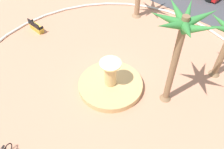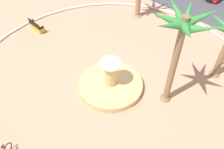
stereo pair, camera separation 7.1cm
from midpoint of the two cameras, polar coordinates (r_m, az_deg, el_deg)
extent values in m
plane|color=tan|center=(17.52, 0.03, -1.96)|extent=(80.00, 80.00, 0.00)
torus|color=silver|center=(17.44, 0.03, -1.74)|extent=(21.65, 21.65, 0.20)
cube|color=#424247|center=(28.32, 21.86, 15.69)|extent=(48.00, 8.00, 0.03)
cylinder|color=tan|center=(17.08, -0.47, -2.49)|extent=(4.50, 4.50, 0.45)
cylinder|color=#19567F|center=(17.11, -0.47, -2.57)|extent=(3.96, 3.96, 0.34)
cylinder|color=tan|center=(16.24, -0.49, 0.14)|extent=(0.81, 0.81, 1.82)
cylinder|color=#E0B370|center=(15.55, -0.51, 2.61)|extent=(1.44, 1.44, 0.12)
cylinder|color=brown|center=(14.64, 14.19, 2.41)|extent=(0.40, 0.40, 6.50)
cone|color=brown|center=(16.81, 12.37, -4.94)|extent=(0.77, 0.77, 0.50)
cone|color=#337F38|center=(12.71, 19.85, 10.10)|extent=(1.93, 0.74, 1.29)
cone|color=#337F38|center=(13.28, 19.93, 12.51)|extent=(1.44, 1.93, 1.03)
cone|color=#337F38|center=(13.58, 17.15, 13.47)|extent=(1.18, 1.97, 1.24)
cone|color=#337F38|center=(13.43, 14.87, 14.16)|extent=(1.91, 1.48, 1.04)
cone|color=#337F38|center=(12.74, 12.69, 12.68)|extent=(1.92, 1.46, 1.05)
cone|color=#337F38|center=(12.29, 13.53, 11.12)|extent=(1.17, 1.98, 1.05)
cone|color=#337F38|center=(12.11, 17.08, 9.69)|extent=(1.58, 1.86, 1.06)
cylinder|color=brown|center=(18.22, 24.60, 4.91)|extent=(0.44, 0.44, 4.42)
cone|color=brown|center=(19.46, 22.85, 0.62)|extent=(0.83, 0.83, 0.50)
cone|color=#337F38|center=(17.34, 24.24, 11.00)|extent=(1.87, 0.70, 1.11)
cone|color=#337F38|center=(16.71, 24.11, 9.83)|extent=(1.65, 1.72, 1.04)
cone|color=#8E6B4C|center=(24.07, 5.71, 13.99)|extent=(0.92, 0.92, 0.50)
cube|color=gold|center=(22.94, -17.43, 10.75)|extent=(1.61, 0.53, 0.12)
cube|color=black|center=(22.70, -18.03, 11.11)|extent=(1.60, 0.11, 0.50)
cube|color=gold|center=(23.09, -17.29, 10.24)|extent=(1.48, 0.49, 0.39)
cube|color=black|center=(23.43, -18.55, 11.69)|extent=(0.09, 0.45, 0.24)
cube|color=black|center=(22.31, -16.41, 10.34)|extent=(0.09, 0.45, 0.24)
torus|color=black|center=(15.41, -23.36, -15.79)|extent=(0.33, 0.69, 0.72)
cylinder|color=black|center=(15.05, -24.13, -15.54)|extent=(0.04, 0.04, 0.30)
cube|color=black|center=(14.91, -24.33, -15.22)|extent=(0.17, 0.22, 0.06)
camera|label=1|loc=(0.04, -90.12, -0.13)|focal=39.01mm
camera|label=2|loc=(0.04, 89.88, 0.13)|focal=39.01mm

